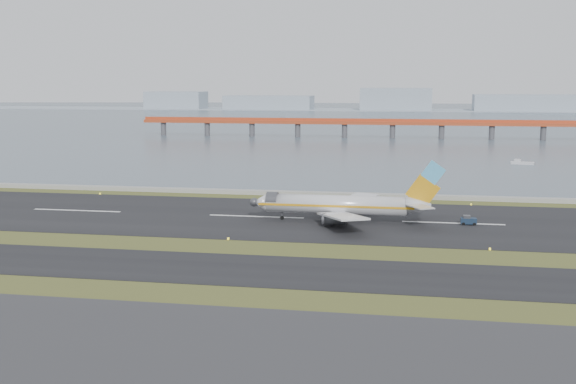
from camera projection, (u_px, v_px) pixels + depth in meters
The scene contains 11 objects.
ground at pixel (217, 250), 120.70m from camera, with size 1000.00×1000.00×0.00m, color #354A1A.
apron_strip at pixel (55, 382), 67.19m from camera, with size 1000.00×50.00×0.10m, color #303033.
taxiway_strip at pixel (195, 267), 109.02m from camera, with size 1000.00×18.00×0.10m, color black.
runway_strip at pixel (256, 217), 149.88m from camera, with size 1000.00×45.00×0.10m, color black.
seawall at pixel (283, 193), 179.00m from camera, with size 1000.00×2.50×1.00m, color gray.
bay_water at pixel (377, 118), 568.19m from camera, with size 1400.00×800.00×1.30m, color #475666.
red_pier at pixel (393, 124), 359.29m from camera, with size 260.00×5.00×10.20m.
far_shoreline at pixel (400, 104), 720.52m from camera, with size 1400.00×80.00×60.50m.
airliner at pixel (343, 205), 143.91m from camera, with size 38.52×32.89×12.80m.
pushback_tug at pixel (468, 220), 141.23m from camera, with size 3.04×1.85×1.92m.
workboat_far at pixel (522, 163), 245.51m from camera, with size 7.88×3.82×1.84m.
Camera 1 is at (32.73, -113.86, 27.74)m, focal length 45.00 mm.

